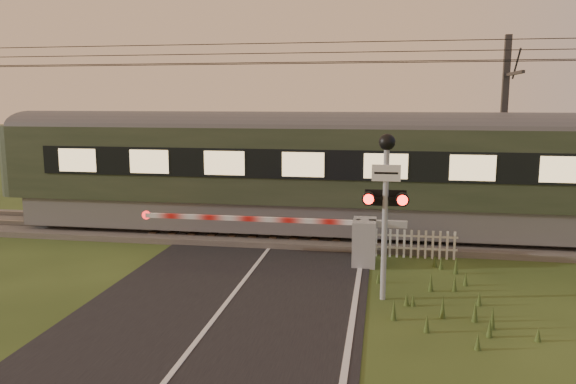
% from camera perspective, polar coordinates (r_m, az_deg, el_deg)
% --- Properties ---
extents(ground, '(160.00, 160.00, 0.00)m').
position_cam_1_polar(ground, '(12.27, -6.60, -11.63)').
color(ground, '#283916').
rests_on(ground, ground).
extents(road, '(6.00, 140.00, 0.03)m').
position_cam_1_polar(road, '(12.05, -6.83, -11.97)').
color(road, black).
rests_on(road, ground).
extents(track_bed, '(140.00, 3.40, 0.39)m').
position_cam_1_polar(track_bed, '(18.30, -0.90, -4.28)').
color(track_bed, '#47423D').
rests_on(track_bed, ground).
extents(overhead_wires, '(120.00, 0.62, 0.62)m').
position_cam_1_polar(overhead_wires, '(17.84, -0.95, 13.68)').
color(overhead_wires, black).
rests_on(overhead_wires, ground).
extents(boom_gate, '(7.41, 0.95, 1.26)m').
position_cam_1_polar(boom_gate, '(15.21, 6.50, -4.75)').
color(boom_gate, gray).
rests_on(boom_gate, ground).
extents(crossing_signal, '(0.93, 0.37, 3.67)m').
position_cam_1_polar(crossing_signal, '(12.24, 9.90, 0.50)').
color(crossing_signal, gray).
rests_on(crossing_signal, ground).
extents(picket_fence, '(2.92, 0.07, 0.80)m').
position_cam_1_polar(picket_fence, '(16.10, 11.72, -5.15)').
color(picket_fence, silver).
rests_on(picket_fence, ground).
extents(catenary_mast, '(0.20, 2.45, 6.48)m').
position_cam_1_polar(catenary_mast, '(20.11, 21.04, 5.88)').
color(catenary_mast, '#2D2D30').
rests_on(catenary_mast, ground).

